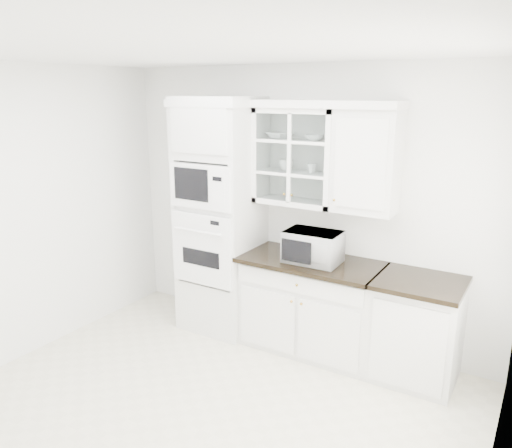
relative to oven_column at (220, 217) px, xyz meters
The scene contains 13 objects.
ground 2.00m from the oven_column, 62.12° to the right, with size 4.00×3.50×0.01m, color beige.
room_shell 1.37m from the oven_column, 52.79° to the right, with size 4.00×3.50×2.70m.
oven_column is the anchor object (origin of this frame).
base_cabinet_run 1.27m from the oven_column, ahead, with size 1.32×0.67×0.92m.
extra_base_cabinet 2.16m from the oven_column, ahead, with size 0.72×0.67×0.92m.
upper_cabinet_glass 1.03m from the oven_column, 12.10° to the left, with size 0.80×0.33×0.90m.
upper_cabinet_solid 1.60m from the oven_column, ahead, with size 0.55×0.33×0.90m, color silver.
crown_molding 1.33m from the oven_column, 11.90° to the left, with size 2.14×0.38×0.07m, color silver.
countertop_microwave 1.07m from the oven_column, ahead, with size 0.50×0.42×0.29m, color white.
bowl_a 1.04m from the oven_column, 16.66° to the left, with size 0.25×0.25×0.06m, color white.
bowl_b 1.27m from the oven_column, 11.22° to the left, with size 0.17×0.17×0.05m, color white.
cup_a 0.89m from the oven_column, 15.00° to the left, with size 0.14×0.14×0.11m, color white.
cup_b 1.10m from the oven_column, 10.21° to the left, with size 0.09×0.09×0.09m, color white.
Camera 1 is at (2.13, -2.62, 2.44)m, focal length 35.00 mm.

